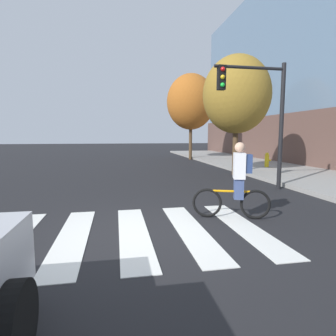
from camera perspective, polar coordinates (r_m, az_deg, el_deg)
The scene contains 7 objects.
ground_plane at distance 5.46m, azimuth -6.48°, elevation -13.05°, with size 120.00×120.00×0.00m, color black.
crosswalk_stripes at distance 5.45m, azimuth -12.92°, elevation -13.14°, with size 6.06×3.33×0.01m.
cyclist at distance 6.33m, azimuth 13.91°, elevation -2.57°, with size 1.64×0.61×1.69m.
traffic_light_near at distance 9.88m, azimuth 18.09°, elevation 12.28°, with size 2.47×0.28×4.20m.
fire_hydrant at distance 15.94m, azimuth 19.47°, elevation 1.57°, with size 0.33×0.22×0.78m.
street_tree_near at distance 13.49m, azimuth 13.77°, elevation 14.27°, with size 3.06×3.06×5.44m.
street_tree_mid at distance 21.74m, azimuth 4.67°, elevation 13.25°, with size 3.62×3.62×6.43m.
Camera 1 is at (-0.35, -5.13, 1.84)m, focal length 29.97 mm.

